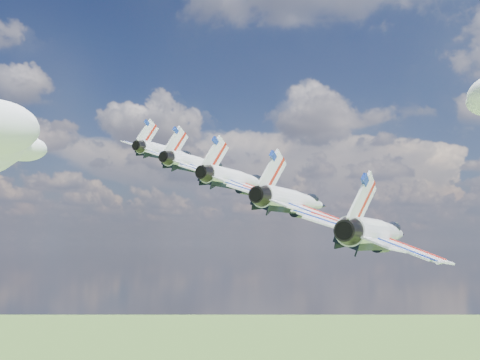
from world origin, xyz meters
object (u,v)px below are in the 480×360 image
at_px(jet_3, 296,201).
at_px(jet_4, 379,233).
at_px(jet_1, 200,165).
at_px(jet_0, 171,154).
at_px(jet_2, 240,180).

bearing_deg(jet_3, jet_4, -31.42).
xyz_separation_m(jet_1, jet_4, (26.73, -23.18, -10.14)).
bearing_deg(jet_1, jet_0, 148.58).
relative_size(jet_0, jet_2, 1.00).
xyz_separation_m(jet_1, jet_2, (8.91, -7.73, -3.38)).
bearing_deg(jet_3, jet_0, 148.58).
distance_m(jet_2, jet_4, 24.54).
bearing_deg(jet_0, jet_2, -31.42).
xyz_separation_m(jet_0, jet_1, (8.91, -7.73, -3.38)).
bearing_deg(jet_4, jet_2, 148.58).
distance_m(jet_0, jet_2, 24.54).
bearing_deg(jet_4, jet_3, 148.58).
bearing_deg(jet_1, jet_4, -31.42).
bearing_deg(jet_0, jet_4, -31.42).
height_order(jet_0, jet_1, jet_0).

